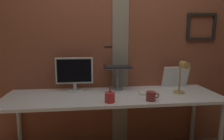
# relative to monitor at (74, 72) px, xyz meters

# --- Properties ---
(brick_wall_back) EXTENTS (3.48, 0.16, 2.65)m
(brick_wall_back) POSITION_rel_monitor_xyz_m (0.51, 0.18, 0.36)
(brick_wall_back) COLOR brown
(brick_wall_back) RESTS_ON ground_plane
(desk) EXTENTS (2.26, 0.66, 0.75)m
(desk) POSITION_rel_monitor_xyz_m (0.41, -0.21, -0.28)
(desk) COLOR white
(desk) RESTS_ON ground_plane
(monitor) EXTENTS (0.41, 0.18, 0.38)m
(monitor) POSITION_rel_monitor_xyz_m (0.00, 0.00, 0.00)
(monitor) COLOR silver
(monitor) RESTS_ON desk
(laptop_stand) EXTENTS (0.28, 0.22, 0.26)m
(laptop_stand) POSITION_rel_monitor_xyz_m (0.49, 0.00, -0.04)
(laptop_stand) COLOR gray
(laptop_stand) RESTS_ON desk
(laptop) EXTENTS (0.31, 0.32, 0.24)m
(laptop) POSITION_rel_monitor_xyz_m (0.49, 0.08, 0.11)
(laptop) COLOR black
(laptop) RESTS_ON laptop_stand
(whiteboard_panel) EXTENTS (0.32, 0.09, 0.26)m
(whiteboard_panel) POSITION_rel_monitor_xyz_m (1.20, 0.04, -0.09)
(whiteboard_panel) COLOR white
(whiteboard_panel) RESTS_ON desk
(desk_lamp) EXTENTS (0.12, 0.20, 0.36)m
(desk_lamp) POSITION_rel_monitor_xyz_m (1.14, -0.26, 0.01)
(desk_lamp) COLOR tan
(desk_lamp) RESTS_ON desk
(pen_cup) EXTENTS (0.10, 0.10, 0.16)m
(pen_cup) POSITION_rel_monitor_xyz_m (0.35, -0.44, -0.17)
(pen_cup) COLOR red
(pen_cup) RESTS_ON desk
(coffee_mug) EXTENTS (0.13, 0.09, 0.09)m
(coffee_mug) POSITION_rel_monitor_xyz_m (0.75, -0.44, -0.17)
(coffee_mug) COLOR maroon
(coffee_mug) RESTS_ON desk
(paper_clutter_stack) EXTENTS (0.21, 0.15, 0.02)m
(paper_clutter_stack) POSITION_rel_monitor_xyz_m (0.79, -0.21, -0.20)
(paper_clutter_stack) COLOR silver
(paper_clutter_stack) RESTS_ON desk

